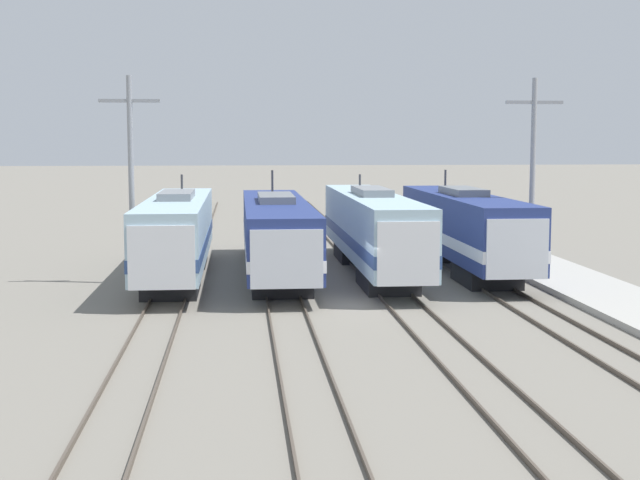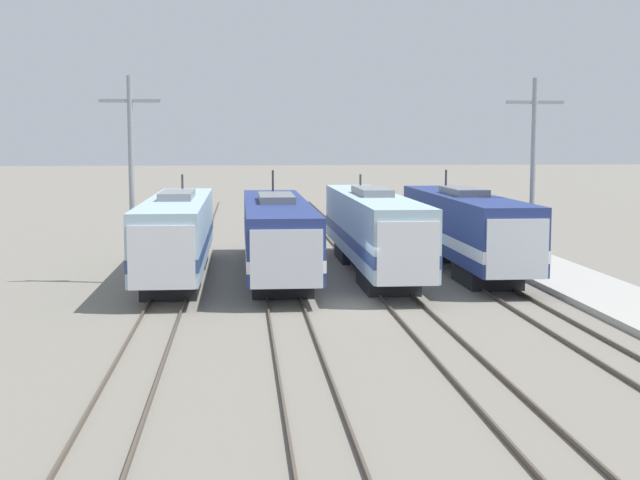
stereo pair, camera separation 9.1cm
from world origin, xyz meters
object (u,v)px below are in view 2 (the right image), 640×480
locomotive_far_left (177,235)px  catenary_tower_left (131,173)px  locomotive_center_left (277,234)px  locomotive_center_right (373,230)px  locomotive_far_right (466,229)px  catenary_tower_right (533,171)px

locomotive_far_left → catenary_tower_left: catenary_tower_left is taller
locomotive_center_left → locomotive_center_right: bearing=2.2°
locomotive_center_left → catenary_tower_left: catenary_tower_left is taller
locomotive_far_left → locomotive_center_right: bearing=5.0°
locomotive_center_right → locomotive_center_left: bearing=-177.8°
catenary_tower_left → locomotive_center_right: bearing=8.6°
locomotive_center_left → locomotive_center_right: 4.83m
locomotive_center_right → locomotive_far_right: bearing=5.2°
locomotive_center_right → catenary_tower_left: 12.13m
locomotive_far_left → locomotive_far_right: 14.52m
locomotive_center_left → locomotive_center_right: (4.82, 0.18, 0.14)m
locomotive_center_right → catenary_tower_left: (-11.63, -1.76, 2.97)m
locomotive_far_left → locomotive_center_right: locomotive_far_left is taller
locomotive_far_left → catenary_tower_right: catenary_tower_right is taller
locomotive_center_right → catenary_tower_right: 8.29m
catenary_tower_left → locomotive_center_left: bearing=13.1°
locomotive_center_left → catenary_tower_left: (-6.80, -1.58, 3.12)m
catenary_tower_right → locomotive_center_left: bearing=172.7°
locomotive_center_left → locomotive_far_right: 9.66m
locomotive_center_right → locomotive_far_right: 4.84m
locomotive_far_left → locomotive_center_left: size_ratio=0.91×
catenary_tower_left → catenary_tower_right: size_ratio=1.00×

